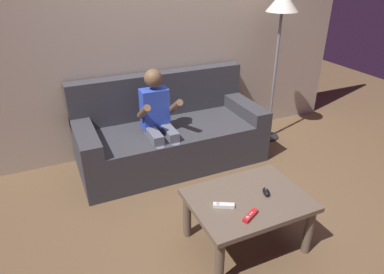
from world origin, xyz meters
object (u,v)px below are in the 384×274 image
person_seated_on_couch (158,119)px  coffee_table (248,206)px  game_remote_red_near_edge (250,216)px  couch (169,134)px  nunchuk_black (266,192)px  floor_lamp (282,13)px  game_remote_white_far_corner (224,205)px

person_seated_on_couch → coffee_table: size_ratio=1.26×
person_seated_on_couch → game_remote_red_near_edge: size_ratio=7.16×
couch → nunchuk_black: (0.20, -1.37, 0.14)m
coffee_table → game_remote_red_near_edge: game_remote_red_near_edge is taller
coffee_table → nunchuk_black: (0.13, -0.01, 0.09)m
couch → floor_lamp: floor_lamp is taller
nunchuk_black → floor_lamp: bearing=52.8°
person_seated_on_couch → coffee_table: 1.21m
nunchuk_black → game_remote_white_far_corner: 0.34m
coffee_table → nunchuk_black: 0.16m
floor_lamp → nunchuk_black: bearing=-127.2°
game_remote_red_near_edge → floor_lamp: size_ratio=0.09×
game_remote_red_near_edge → floor_lamp: (1.26, 1.51, 0.96)m
game_remote_red_near_edge → floor_lamp: floor_lamp is taller
person_seated_on_couch → floor_lamp: (1.39, 0.17, 0.82)m
floor_lamp → game_remote_white_far_corner: bearing=-135.2°
nunchuk_black → game_remote_white_far_corner: bearing=179.9°
game_remote_red_near_edge → nunchuk_black: size_ratio=1.41×
coffee_table → nunchuk_black: nunchuk_black is taller
game_remote_white_far_corner → floor_lamp: bearing=44.8°
person_seated_on_couch → coffee_table: bearing=-78.8°
coffee_table → floor_lamp: (1.16, 1.34, 1.04)m
person_seated_on_couch → game_remote_red_near_edge: person_seated_on_couch is taller
floor_lamp → couch: bearing=179.3°
nunchuk_black → floor_lamp: 1.95m
person_seated_on_couch → nunchuk_black: 1.24m
coffee_table → game_remote_red_near_edge: size_ratio=5.70×
couch → floor_lamp: 1.64m
couch → game_remote_red_near_edge: couch is taller
nunchuk_black → coffee_table: bearing=173.8°
nunchuk_black → floor_lamp: (1.03, 1.35, 0.96)m
game_remote_red_near_edge → nunchuk_black: nunchuk_black is taller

